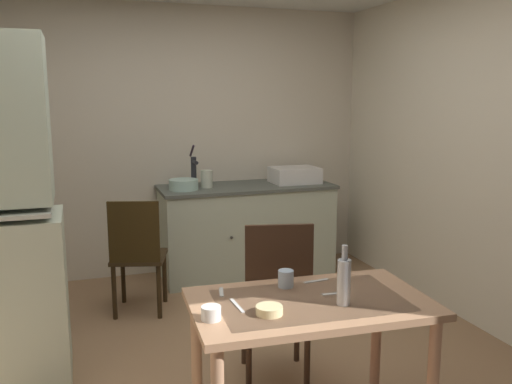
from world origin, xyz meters
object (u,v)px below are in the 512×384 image
serving_bowl_wide (269,310)px  teacup_cream (286,279)px  mixing_bowl_counter (184,185)px  glass_bottle (344,280)px  chair_far_side (276,300)px  chair_by_counter (138,253)px  dining_table (310,320)px  hand_pump (194,169)px  sink_basin (295,175)px

serving_bowl_wide → teacup_cream: bearing=56.4°
mixing_bowl_counter → glass_bottle: (0.25, -2.56, -0.06)m
teacup_cream → glass_bottle: (0.17, -0.30, 0.07)m
chair_far_side → chair_by_counter: bearing=116.5°
dining_table → serving_bowl_wide: serving_bowl_wide is taller
dining_table → mixing_bowl_counter: bearing=92.9°
chair_far_side → dining_table: bearing=-94.1°
chair_far_side → serving_bowl_wide: 0.75m
serving_bowl_wide → hand_pump: bearing=84.9°
chair_far_side → chair_by_counter: 1.46m
chair_far_side → teacup_cream: chair_far_side is taller
hand_pump → serving_bowl_wide: size_ratio=3.21×
sink_basin → chair_far_side: 2.21m
teacup_cream → chair_by_counter: bearing=108.8°
chair_far_side → serving_bowl_wide: chair_far_side is taller
glass_bottle → mixing_bowl_counter: bearing=95.5°
sink_basin → chair_far_side: sink_basin is taller
mixing_bowl_counter → dining_table: (0.12, -2.46, -0.28)m
dining_table → serving_bowl_wide: 0.29m
teacup_cream → dining_table: bearing=-77.8°
hand_pump → chair_by_counter: hand_pump is taller
mixing_bowl_counter → teacup_cream: bearing=-88.0°
dining_table → glass_bottle: 0.27m
sink_basin → glass_bottle: glass_bottle is taller
chair_by_counter → teacup_cream: size_ratio=10.56×
chair_by_counter → hand_pump: bearing=49.0°
serving_bowl_wide → dining_table: bearing=21.3°
mixing_bowl_counter → teacup_cream: mixing_bowl_counter is taller
sink_basin → dining_table: (-0.97, -2.51, -0.31)m
serving_bowl_wide → glass_bottle: bearing=-0.5°
glass_bottle → serving_bowl_wide: bearing=179.5°
mixing_bowl_counter → serving_bowl_wide: 2.57m
sink_basin → mixing_bowl_counter: sink_basin is taller
sink_basin → dining_table: size_ratio=0.37×
sink_basin → hand_pump: bearing=177.3°
hand_pump → dining_table: size_ratio=0.33×
mixing_bowl_counter → dining_table: 2.48m
mixing_bowl_counter → serving_bowl_wide: size_ratio=2.14×
dining_table → chair_by_counter: (-0.61, 1.87, -0.14)m
teacup_cream → glass_bottle: glass_bottle is taller
hand_pump → teacup_cream: size_ratio=4.46×
sink_basin → dining_table: bearing=-111.1°
mixing_bowl_counter → teacup_cream: 2.26m
chair_far_side → glass_bottle: bearing=-82.7°
sink_basin → serving_bowl_wide: size_ratio=3.63×
dining_table → chair_far_side: 0.57m
dining_table → glass_bottle: (0.12, -0.10, 0.22)m
chair_far_side → chair_by_counter: chair_far_side is taller
mixing_bowl_counter → chair_far_side: bearing=-85.1°
hand_pump → dining_table: bearing=-89.8°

